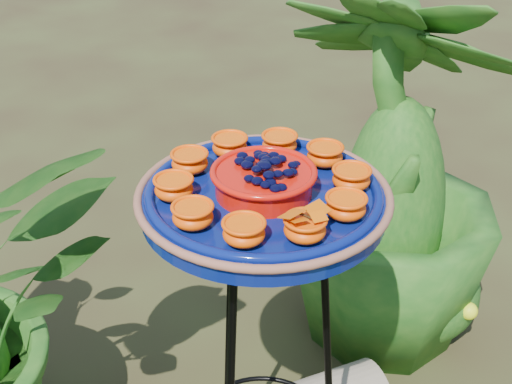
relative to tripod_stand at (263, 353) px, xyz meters
The scene contains 3 objects.
tripod_stand is the anchor object (origin of this frame).
feeder_dish 0.36m from the tripod_stand, 83.84° to the right, with size 0.50×0.50×0.10m.
shrub_back_right 0.73m from the tripod_stand, 42.50° to the left, with size 0.59×0.59×1.06m, color #174F15.
Camera 1 is at (-0.26, -0.85, 1.46)m, focal length 50.00 mm.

